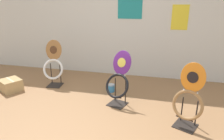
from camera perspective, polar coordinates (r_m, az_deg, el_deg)
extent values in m
plane|color=#8E6642|center=(2.74, -12.30, -17.62)|extent=(14.00, 14.00, 0.00)
cube|color=silver|center=(4.53, 0.34, 14.76)|extent=(8.00, 0.06, 2.60)
cube|color=teal|center=(4.42, 5.18, 18.26)|extent=(0.52, 0.01, 0.60)
cube|color=yellow|center=(4.38, 18.85, 14.05)|extent=(0.33, 0.01, 0.50)
cube|color=black|center=(3.37, 1.57, -9.68)|extent=(0.35, 0.35, 0.01)
cylinder|color=black|center=(3.39, 0.96, -5.52)|extent=(0.02, 0.02, 0.41)
cylinder|color=black|center=(3.31, 3.88, -6.24)|extent=(0.02, 0.02, 0.41)
cylinder|color=black|center=(3.24, 0.90, -7.59)|extent=(0.22, 0.09, 0.02)
torus|color=black|center=(3.21, 1.44, -4.56)|extent=(0.46, 0.35, 0.38)
ellipsoid|color=#60237F|center=(3.22, 2.88, 2.12)|extent=(0.36, 0.25, 0.39)
ellipsoid|color=#E5CC4C|center=(3.20, 2.74, 2.14)|extent=(0.16, 0.10, 0.15)
sphere|color=silver|center=(3.27, 0.89, -1.11)|extent=(0.02, 0.02, 0.02)
sphere|color=silver|center=(3.18, 3.67, -1.68)|extent=(0.02, 0.02, 0.02)
cube|color=black|center=(3.01, 20.17, -14.71)|extent=(0.37, 0.37, 0.01)
cylinder|color=black|center=(3.02, 19.37, -10.41)|extent=(0.02, 0.02, 0.36)
cylinder|color=black|center=(2.97, 22.97, -11.33)|extent=(0.02, 0.02, 0.36)
cylinder|color=black|center=(2.87, 19.99, -12.91)|extent=(0.21, 0.11, 0.02)
torus|color=#9E7042|center=(2.83, 20.77, -9.33)|extent=(0.43, 0.31, 0.40)
ellipsoid|color=orange|center=(2.76, 22.13, -1.92)|extent=(0.32, 0.19, 0.39)
ellipsoid|color=black|center=(2.74, 22.04, -1.98)|extent=(0.14, 0.08, 0.15)
sphere|color=silver|center=(2.83, 19.83, -5.35)|extent=(0.02, 0.02, 0.02)
sphere|color=silver|center=(2.79, 23.22, -6.15)|extent=(0.02, 0.02, 0.02)
cube|color=black|center=(4.26, -15.95, -4.19)|extent=(0.31, 0.31, 0.01)
cylinder|color=black|center=(4.30, -16.94, -0.94)|extent=(0.02, 0.02, 0.43)
cylinder|color=black|center=(4.22, -14.52, -1.06)|extent=(0.02, 0.02, 0.43)
cylinder|color=black|center=(4.13, -16.57, -2.33)|extent=(0.22, 0.04, 0.02)
torus|color=silver|center=(4.12, -16.49, 0.22)|extent=(0.43, 0.25, 0.40)
ellipsoid|color=#936033|center=(4.13, -16.32, 5.55)|extent=(0.34, 0.15, 0.40)
ellipsoid|color=#4C2D19|center=(4.12, -16.41, 5.54)|extent=(0.15, 0.06, 0.15)
sphere|color=silver|center=(4.17, -17.46, 2.79)|extent=(0.02, 0.02, 0.02)
sphere|color=silver|center=(4.10, -15.15, 2.73)|extent=(0.02, 0.02, 0.02)
cylinder|color=teal|center=(3.80, -0.34, -5.14)|extent=(0.14, 0.14, 0.14)
torus|color=silver|center=(3.77, -0.34, -4.23)|extent=(0.15, 0.15, 0.01)
cylinder|color=#B2B2B7|center=(3.77, -0.34, -4.11)|extent=(0.13, 0.13, 0.00)
cube|color=tan|center=(4.30, -26.91, -3.85)|extent=(0.48, 0.47, 0.22)
cube|color=#B7AD89|center=(4.26, -27.13, -2.46)|extent=(0.33, 0.21, 0.00)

